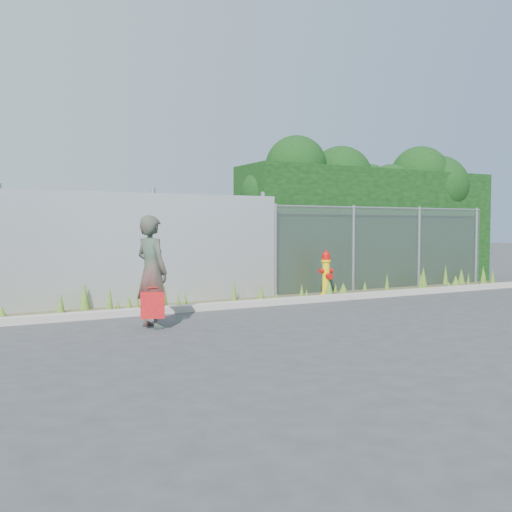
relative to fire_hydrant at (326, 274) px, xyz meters
The scene contains 10 objects.
ground 3.32m from the fire_hydrant, 129.41° to the right, with size 80.00×80.00×0.00m, color #353537.
curb 2.25m from the fire_hydrant, 160.55° to the right, with size 16.00×0.22×0.12m, color #A09991.
weed_strip 1.85m from the fire_hydrant, behind, with size 16.00×1.26×0.53m.
corrugated_fence 5.38m from the fire_hydrant, behind, with size 8.50×0.21×2.30m.
chainlink_fence 2.28m from the fire_hydrant, 12.10° to the left, with size 6.50×0.07×2.05m.
hedge 3.18m from the fire_hydrant, 32.70° to the left, with size 7.45×2.13×3.78m.
fire_hydrant is the anchor object (origin of this frame).
woman 5.08m from the fire_hydrant, 156.74° to the right, with size 0.63×0.41×1.72m, color #0F624C.
red_tote_bag 5.21m from the fire_hydrant, 154.82° to the right, with size 0.36×0.13×0.47m.
black_shoulder_bag 4.99m from the fire_hydrant, 157.96° to the right, with size 0.25×0.10×0.19m.
Camera 1 is at (-5.28, -7.84, 1.55)m, focal length 40.00 mm.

